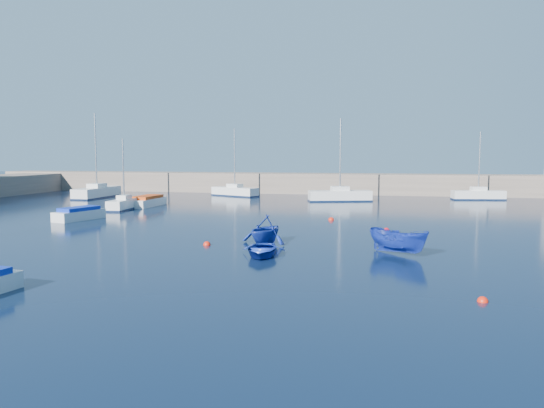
% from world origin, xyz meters
% --- Properties ---
extents(ground, '(220.00, 220.00, 0.00)m').
position_xyz_m(ground, '(0.00, 0.00, 0.00)').
color(ground, black).
rests_on(ground, ground).
extents(back_wall, '(96.00, 4.50, 2.60)m').
position_xyz_m(back_wall, '(0.00, 46.00, 1.30)').
color(back_wall, '#756659').
rests_on(back_wall, ground).
extents(sailboat_3, '(1.61, 4.96, 6.59)m').
position_xyz_m(sailboat_3, '(-18.05, 22.16, 0.54)').
color(sailboat_3, silver).
rests_on(sailboat_3, ground).
extents(sailboat_4, '(2.21, 7.59, 9.91)m').
position_xyz_m(sailboat_4, '(-27.54, 33.63, 0.67)').
color(sailboat_4, silver).
rests_on(sailboat_4, ground).
extents(sailboat_5, '(6.38, 4.21, 8.23)m').
position_xyz_m(sailboat_5, '(-12.25, 39.34, 0.60)').
color(sailboat_5, silver).
rests_on(sailboat_5, ground).
extents(sailboat_6, '(7.06, 3.79, 8.99)m').
position_xyz_m(sailboat_6, '(0.96, 35.00, 0.65)').
color(sailboat_6, silver).
rests_on(sailboat_6, ground).
extents(sailboat_7, '(5.91, 2.54, 7.64)m').
position_xyz_m(sailboat_7, '(16.12, 40.02, 0.59)').
color(sailboat_7, silver).
rests_on(sailboat_7, ground).
extents(motorboat_1, '(2.56, 4.46, 1.03)m').
position_xyz_m(motorboat_1, '(-17.80, 14.26, 0.49)').
color(motorboat_1, silver).
rests_on(motorboat_1, ground).
extents(motorboat_2, '(1.97, 5.22, 1.06)m').
position_xyz_m(motorboat_2, '(-17.30, 25.45, 0.50)').
color(motorboat_2, silver).
rests_on(motorboat_2, ground).
extents(dinghy_center, '(2.60, 3.40, 0.66)m').
position_xyz_m(dinghy_center, '(-0.35, 2.90, 0.33)').
color(dinghy_center, '#162D9A').
rests_on(dinghy_center, ground).
extents(dinghy_left, '(3.53, 3.81, 1.66)m').
position_xyz_m(dinghy_left, '(-1.03, 6.74, 0.83)').
color(dinghy_left, '#162D9A').
rests_on(dinghy_left, ground).
extents(dinghy_right, '(3.66, 3.15, 1.37)m').
position_xyz_m(dinghy_right, '(6.52, 4.94, 0.69)').
color(dinghy_right, '#162D9A').
rests_on(dinghy_right, ground).
extents(buoy_0, '(0.43, 0.43, 0.43)m').
position_xyz_m(buoy_0, '(-4.18, 5.48, 0.00)').
color(buoy_0, red).
rests_on(buoy_0, ground).
extents(buoy_1, '(0.38, 0.38, 0.38)m').
position_xyz_m(buoy_1, '(5.93, 13.55, 0.00)').
color(buoy_1, red).
rests_on(buoy_1, ground).
extents(buoy_3, '(0.46, 0.46, 0.46)m').
position_xyz_m(buoy_3, '(1.68, 18.34, 0.00)').
color(buoy_3, red).
rests_on(buoy_3, ground).
extents(buoy_5, '(0.39, 0.39, 0.39)m').
position_xyz_m(buoy_5, '(9.25, -3.58, 0.00)').
color(buoy_5, red).
rests_on(buoy_5, ground).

